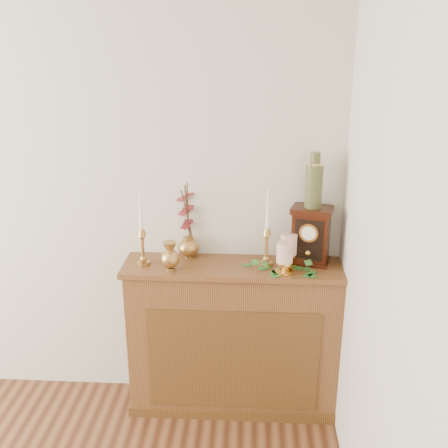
# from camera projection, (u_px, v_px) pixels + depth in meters

# --- Properties ---
(console_shelf) EXTENTS (1.24, 0.34, 0.93)m
(console_shelf) POSITION_uv_depth(u_px,v_px,m) (234.00, 341.00, 3.08)
(console_shelf) COLOR brown
(console_shelf) RESTS_ON ground
(candlestick_left) EXTENTS (0.07, 0.07, 0.43)m
(candlestick_left) POSITION_uv_depth(u_px,v_px,m) (142.00, 241.00, 2.86)
(candlestick_left) COLOR tan
(candlestick_left) RESTS_ON console_shelf
(candlestick_center) EXTENTS (0.07, 0.07, 0.44)m
(candlestick_center) POSITION_uv_depth(u_px,v_px,m) (267.00, 241.00, 2.86)
(candlestick_center) COLOR tan
(candlestick_center) RESTS_ON console_shelf
(bud_vase) EXTENTS (0.10, 0.10, 0.17)m
(bud_vase) POSITION_uv_depth(u_px,v_px,m) (170.00, 257.00, 2.81)
(bud_vase) COLOR tan
(bud_vase) RESTS_ON console_shelf
(ginger_jar) EXTENTS (0.18, 0.20, 0.45)m
(ginger_jar) POSITION_uv_depth(u_px,v_px,m) (187.00, 222.00, 2.98)
(ginger_jar) COLOR tan
(ginger_jar) RESTS_ON console_shelf
(pillar_candle_left) EXTENTS (0.10, 0.10, 0.20)m
(pillar_candle_left) POSITION_uv_depth(u_px,v_px,m) (289.00, 248.00, 2.87)
(pillar_candle_left) COLOR gold
(pillar_candle_left) RESTS_ON console_shelf
(pillar_candle_right) EXTENTS (0.10, 0.10, 0.19)m
(pillar_candle_right) POSITION_uv_depth(u_px,v_px,m) (285.00, 256.00, 2.77)
(pillar_candle_right) COLOR gold
(pillar_candle_right) RESTS_ON console_shelf
(ivy_garland) EXTENTS (0.41, 0.19, 0.07)m
(ivy_garland) POSITION_uv_depth(u_px,v_px,m) (273.00, 269.00, 2.83)
(ivy_garland) COLOR #286426
(ivy_garland) RESTS_ON console_shelf
(mantel_clock) EXTENTS (0.25, 0.21, 0.33)m
(mantel_clock) POSITION_uv_depth(u_px,v_px,m) (311.00, 236.00, 2.89)
(mantel_clock) COLOR #37170B
(mantel_clock) RESTS_ON console_shelf
(ceramic_vase) EXTENTS (0.09, 0.09, 0.30)m
(ceramic_vase) POSITION_uv_depth(u_px,v_px,m) (314.00, 183.00, 2.79)
(ceramic_vase) COLOR black
(ceramic_vase) RESTS_ON mantel_clock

